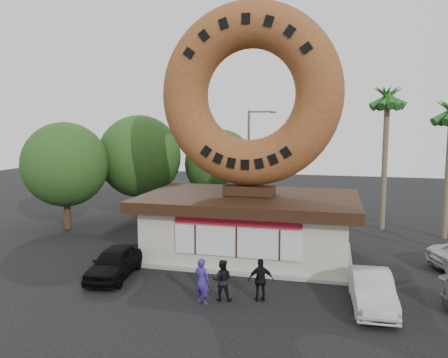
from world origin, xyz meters
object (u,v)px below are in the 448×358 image
donut_shop (249,223)px  street_lamp (250,158)px  person_left (202,281)px  person_center (222,280)px  car_silver (372,290)px  giant_donut (250,95)px  car_black (115,262)px  person_right (261,280)px

donut_shop → street_lamp: bearing=100.5°
person_left → person_center: person_left is taller
person_left → person_center: bearing=-126.9°
donut_shop → car_silver: (5.82, -5.38, -1.08)m
giant_donut → street_lamp: giant_donut is taller
giant_donut → car_black: bearing=-138.1°
donut_shop → street_lamp: street_lamp is taller
person_right → car_silver: person_right is taller
street_lamp → person_left: size_ratio=4.38×
person_center → car_black: person_center is taller
street_lamp → car_black: street_lamp is taller
street_lamp → person_left: bearing=-85.6°
donut_shop → person_left: bearing=-95.0°
street_lamp → car_silver: 17.62m
person_left → person_center: (0.68, 0.51, -0.08)m
giant_donut → person_left: giant_donut is taller
person_right → donut_shop: bearing=-90.1°
giant_donut → street_lamp: bearing=100.5°
car_silver → street_lamp: bearing=113.2°
car_silver → giant_donut: bearing=133.9°
giant_donut → car_silver: bearing=-42.8°
street_lamp → person_left: (1.27, -16.65, -3.57)m
donut_shop → giant_donut: (0.00, 0.02, 6.72)m
donut_shop → person_right: donut_shop is taller
car_black → donut_shop: bearing=35.4°
donut_shop → person_left: size_ratio=6.14×
person_right → car_black: (-6.95, 1.04, -0.17)m
donut_shop → car_black: bearing=-138.2°
street_lamp → car_silver: size_ratio=1.93×
giant_donut → car_silver: size_ratio=2.26×
person_center → giant_donut: bearing=-97.3°
giant_donut → person_left: size_ratio=5.13×
person_left → donut_shop: bearing=-78.7°
person_left → car_black: (-4.76, 1.87, -0.22)m
giant_donut → person_left: bearing=-95.0°
car_silver → person_center: bearing=-175.8°
giant_donut → street_lamp: size_ratio=1.17×
donut_shop → car_black: 7.24m
street_lamp → person_right: size_ratio=4.64×
person_left → car_black: size_ratio=0.45×
donut_shop → car_silver: donut_shop is taller
car_black → person_center: bearing=-20.4°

